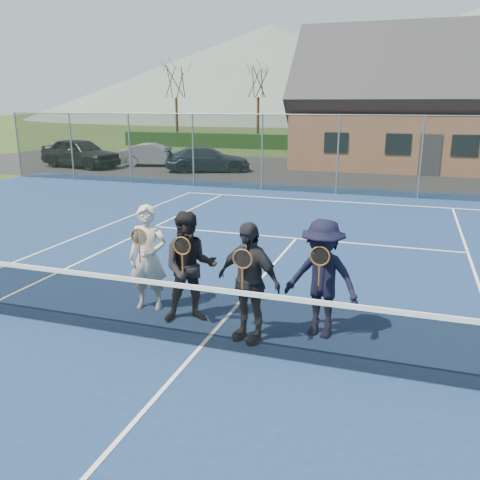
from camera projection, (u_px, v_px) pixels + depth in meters
The scene contains 19 objects.
ground at pixel (355, 173), 25.65m from camera, with size 220.00×220.00×0.00m, color #2A4217.
court_surface at pixel (201, 348), 7.35m from camera, with size 30.00×30.00×0.02m, color navy.
tarmac_carpark at pixel (278, 170), 26.88m from camera, with size 40.00×12.00×0.01m, color black.
hedge_row at pixel (374, 144), 36.49m from camera, with size 40.00×1.20×1.10m, color black.
hill_west at pixel (270, 73), 99.60m from camera, with size 110.00×110.00×18.00m, color #54655C.
car_a at pixel (80, 153), 27.67m from camera, with size 1.88×4.67×1.59m, color black.
car_b at pixel (155, 155), 28.32m from camera, with size 1.31×3.77×1.24m, color gray.
car_c at pixel (208, 159), 26.01m from camera, with size 1.76×4.32×1.25m, color black.
court_markings at pixel (201, 347), 7.35m from camera, with size 11.03×23.83×0.01m.
tennis_net at pixel (200, 314), 7.21m from camera, with size 11.68×0.08×1.10m.
perimeter_fence at pixel (338, 155), 19.31m from camera, with size 30.07×0.07×3.02m.
clubhouse at pixel (444, 92), 27.04m from camera, with size 15.60×8.20×7.70m.
tree_a at pixel (175, 72), 40.95m from camera, with size 3.20×3.20×7.77m.
tree_b at pixel (258, 71), 38.80m from camera, with size 3.20×3.20×7.77m.
tree_c at pixel (409, 68), 35.42m from camera, with size 3.20×3.20×7.77m.
player_a at pixel (148, 258), 8.53m from camera, with size 0.72×0.55×1.80m.
player_b at pixel (190, 268), 8.02m from camera, with size 1.08×0.98×1.80m.
player_c at pixel (248, 282), 7.38m from camera, with size 1.14×0.72×1.80m.
player_d at pixel (322, 279), 7.51m from camera, with size 1.28×0.90×1.80m.
Camera 1 is at (2.67, -6.16, 3.44)m, focal length 38.00 mm.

